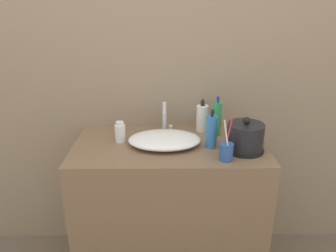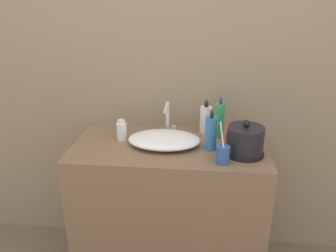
# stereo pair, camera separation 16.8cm
# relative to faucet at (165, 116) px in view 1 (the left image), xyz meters

# --- Properties ---
(wall_back) EXTENTS (6.00, 0.04, 2.60)m
(wall_back) POSITION_rel_faucet_xyz_m (0.02, 0.15, 0.38)
(wall_back) COLOR gray
(wall_back) RESTS_ON ground_plane
(vanity_counter) EXTENTS (1.00, 0.54, 0.82)m
(vanity_counter) POSITION_rel_faucet_xyz_m (0.02, -0.14, -0.51)
(vanity_counter) COLOR brown
(vanity_counter) RESTS_ON ground_plane
(sink_basin) EXTENTS (0.37, 0.26, 0.06)m
(sink_basin) POSITION_rel_faucet_xyz_m (-0.01, -0.15, -0.07)
(sink_basin) COLOR white
(sink_basin) RESTS_ON vanity_counter
(faucet) EXTENTS (0.06, 0.15, 0.18)m
(faucet) POSITION_rel_faucet_xyz_m (0.00, 0.00, 0.00)
(faucet) COLOR silver
(faucet) RESTS_ON vanity_counter
(electric_kettle) EXTENTS (0.19, 0.19, 0.18)m
(electric_kettle) POSITION_rel_faucet_xyz_m (0.39, -0.22, -0.04)
(electric_kettle) COLOR black
(electric_kettle) RESTS_ON vanity_counter
(toothbrush_cup) EXTENTS (0.06, 0.06, 0.22)m
(toothbrush_cup) POSITION_rel_faucet_xyz_m (0.28, -0.32, -0.06)
(toothbrush_cup) COLOR #2D519E
(toothbrush_cup) RESTS_ON vanity_counter
(lotion_bottle) EXTENTS (0.05, 0.05, 0.22)m
(lotion_bottle) POSITION_rel_faucet_xyz_m (0.28, -0.02, -0.01)
(lotion_bottle) COLOR #2D9956
(lotion_bottle) RESTS_ON vanity_counter
(shampoo_bottle) EXTENTS (0.07, 0.07, 0.19)m
(shampoo_bottle) POSITION_rel_faucet_xyz_m (0.21, 0.05, -0.02)
(shampoo_bottle) COLOR white
(shampoo_bottle) RESTS_ON vanity_counter
(mouthwash_bottle) EXTENTS (0.05, 0.05, 0.11)m
(mouthwash_bottle) POSITION_rel_faucet_xyz_m (-0.24, -0.11, -0.05)
(mouthwash_bottle) COLOR white
(mouthwash_bottle) RESTS_ON vanity_counter
(hand_cream_bottle) EXTENTS (0.06, 0.06, 0.20)m
(hand_cream_bottle) POSITION_rel_faucet_xyz_m (0.23, -0.18, -0.02)
(hand_cream_bottle) COLOR #3370B7
(hand_cream_bottle) RESTS_ON vanity_counter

